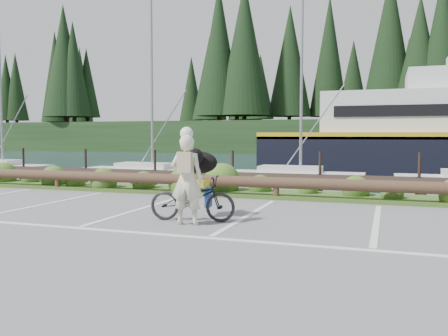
{
  "coord_description": "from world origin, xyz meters",
  "views": [
    {
      "loc": [
        2.78,
        -7.65,
        1.71
      ],
      "look_at": [
        -0.09,
        0.65,
        1.1
      ],
      "focal_mm": 38.0,
      "sensor_mm": 36.0,
      "label": 1
    }
  ],
  "objects": [
    {
      "name": "vegetation_strip",
      "position": [
        0.0,
        5.3,
        0.05
      ],
      "size": [
        34.0,
        1.6,
        0.1
      ],
      "primitive_type": "cube",
      "color": "#3D5B21",
      "rests_on": "ground"
    },
    {
      "name": "harbor_backdrop",
      "position": [
        0.39,
        78.47,
        -0.0
      ],
      "size": [
        170.0,
        160.0,
        30.0
      ],
      "color": "#18293A",
      "rests_on": "ground"
    },
    {
      "name": "dog",
      "position": [
        -0.96,
        1.53,
        1.14
      ],
      "size": [
        0.5,
        0.85,
        0.47
      ],
      "primitive_type": "ellipsoid",
      "rotation": [
        0.0,
        0.0,
        1.71
      ],
      "color": "black",
      "rests_on": "bicycle"
    },
    {
      "name": "cyclist",
      "position": [
        -0.82,
        0.59,
        0.86
      ],
      "size": [
        0.68,
        0.5,
        1.72
      ],
      "primitive_type": "imported",
      "rotation": [
        0.0,
        0.0,
        3.28
      ],
      "color": "beige",
      "rests_on": "ground"
    },
    {
      "name": "log_rail",
      "position": [
        0.0,
        4.6,
        0.0
      ],
      "size": [
        32.0,
        0.3,
        0.6
      ],
      "primitive_type": null,
      "color": "#443021",
      "rests_on": "ground"
    },
    {
      "name": "bicycle",
      "position": [
        -0.88,
        0.98,
        0.45
      ],
      "size": [
        1.79,
        0.84,
        0.91
      ],
      "primitive_type": "imported",
      "rotation": [
        0.0,
        0.0,
        1.71
      ],
      "color": "black",
      "rests_on": "ground"
    },
    {
      "name": "ground",
      "position": [
        0.0,
        0.0,
        0.0
      ],
      "size": [
        72.0,
        72.0,
        0.0
      ],
      "primitive_type": "plane",
      "color": "#605F62"
    }
  ]
}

